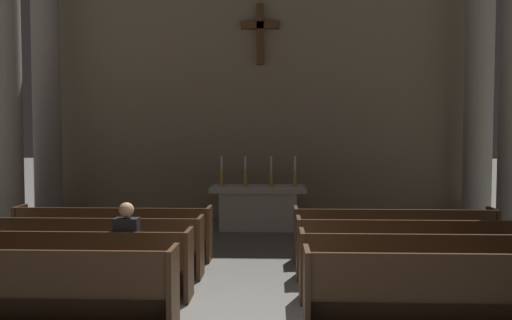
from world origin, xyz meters
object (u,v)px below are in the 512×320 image
pew_right_row_1 (459,292)px  candlestick_outer_right (295,177)px  column_left_fourth (46,72)px  candlestick_inner_right (271,176)px  pew_right_row_4 (394,235)px  altar (258,206)px  candlestick_inner_left (245,176)px  pew_left_row_1 (26,287)px  pew_right_row_2 (430,267)px  lone_worshipper (129,248)px  column_left_third (4,62)px  column_right_fourth (479,71)px  pew_left_row_3 (92,246)px  pew_left_row_2 (64,264)px  candlestick_outer_left (222,176)px  pew_right_row_3 (410,249)px  pew_left_row_4 (114,233)px

pew_right_row_1 → candlestick_outer_right: size_ratio=4.99×
column_left_fourth → candlestick_inner_right: size_ratio=11.09×
pew_right_row_4 → candlestick_outer_right: bearing=117.6°
altar → candlestick_inner_left: 0.76m
pew_left_row_1 → candlestick_outer_right: size_ratio=4.99×
pew_right_row_2 → lone_worshipper: size_ratio=2.60×
column_left_third → altar: (5.29, 1.22, -3.20)m
pew_right_row_2 → column_right_fourth: size_ratio=0.45×
pew_left_row_3 → column_left_third: column_left_third is taller
pew_left_row_2 → candlestick_inner_left: candlestick_inner_left is taller
column_left_fourth → pew_left_row_1: bearing=-68.2°
candlestick_outer_right → pew_left_row_3: bearing=-128.5°
pew_left_row_1 → candlestick_outer_right: 7.16m
column_left_fourth → altar: bearing=-8.6°
column_left_third → candlestick_outer_left: size_ratio=11.09×
candlestick_outer_right → column_left_third: bearing=-168.8°
pew_right_row_2 → candlestick_inner_right: size_ratio=4.99×
pew_right_row_3 → column_left_fourth: 9.74m
column_left_third → column_right_fourth: (10.58, 2.02, 0.00)m
pew_left_row_4 → pew_right_row_3: bearing=-12.5°
pew_left_row_1 → candlestick_inner_right: bearing=66.5°
altar → lone_worshipper: 5.42m
altar → candlestick_outer_left: 1.10m
candlestick_outer_left → candlestick_outer_right: (1.70, 0.00, 0.00)m
pew_right_row_4 → candlestick_inner_right: (-2.15, 3.05, 0.75)m
pew_left_row_2 → pew_right_row_2: size_ratio=1.00×
column_left_third → column_right_fourth: bearing=10.8°
column_right_fourth → lone_worshipper: (-6.87, -5.99, -3.04)m
pew_right_row_3 → candlestick_inner_left: (-2.75, 4.14, 0.75)m
pew_right_row_3 → candlestick_inner_left: bearing=123.6°
pew_left_row_3 → candlestick_inner_left: size_ratio=4.99×
pew_left_row_4 → pew_right_row_3: size_ratio=1.00×
pew_left_row_3 → pew_left_row_4: 1.09m
pew_right_row_3 → altar: size_ratio=1.56×
column_left_fourth → candlestick_outer_left: bearing=-10.2°
column_left_third → pew_left_row_3: bearing=-45.7°
candlestick_inner_right → column_left_third: bearing=-167.7°
pew_right_row_2 → pew_right_row_4: same height
pew_left_row_2 → candlestick_outer_right: candlestick_outer_right is taller
column_left_third → pew_right_row_2: bearing=-27.4°
pew_left_row_3 → candlestick_inner_right: (2.75, 4.14, 0.75)m
column_left_fourth → candlestick_outer_right: size_ratio=11.09×
pew_right_row_1 → candlestick_outer_left: candlestick_outer_left is taller
column_right_fourth → candlestick_outer_left: bearing=-172.6°
pew_left_row_2 → pew_left_row_3: size_ratio=1.00×
pew_right_row_2 → pew_left_row_3: bearing=167.5°
pew_right_row_1 → pew_right_row_4: same height
altar → lone_worshipper: lone_worshipper is taller
pew_right_row_2 → candlestick_outer_left: 6.22m
pew_left_row_1 → pew_right_row_3: size_ratio=1.00×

